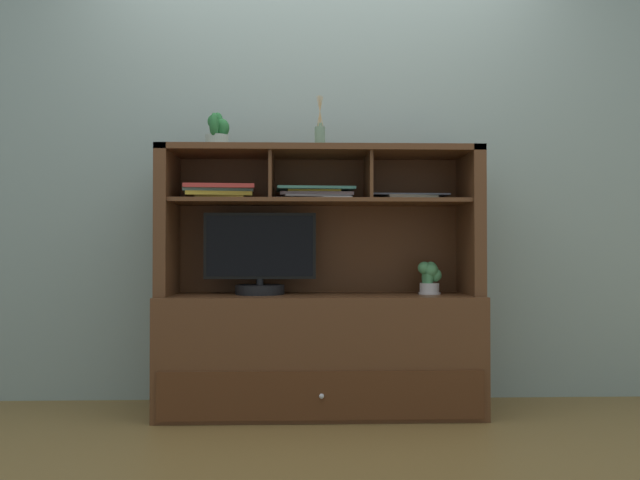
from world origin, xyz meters
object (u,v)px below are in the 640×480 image
Objects in this scene: tv_monitor at (260,260)px; magazine_stack_left at (409,198)px; potted_orchid at (429,277)px; media_console at (320,329)px; diffuser_bottle at (320,137)px; magazine_stack_centre at (219,192)px; magazine_stack_right at (315,194)px; potted_succulent at (217,133)px.

magazine_stack_left is at bearing 2.73° from tv_monitor.
media_console is at bearing 179.70° from potted_orchid.
potted_orchid is at bearing -1.91° from diffuser_bottle.
magazine_stack_centre is at bearing -178.47° from potted_orchid.
tv_monitor reaches higher than potted_orchid.
tv_monitor is at bearing -179.52° from magazine_stack_right.
magazine_stack_right is (-0.02, 0.01, 0.68)m from media_console.
potted_orchid is 0.60× the size of diffuser_bottle.
potted_orchid is 0.91× the size of potted_succulent.
magazine_stack_centre is (-1.06, -0.03, 0.43)m from potted_orchid.
magazine_stack_centre is 2.04× the size of potted_succulent.
potted_orchid is at bearing 1.60° from potted_succulent.
magazine_stack_left is 1.08× the size of magazine_stack_centre.
magazine_stack_centre is (-0.96, -0.08, 0.02)m from magazine_stack_left.
media_console is 2.81× the size of tv_monitor.
tv_monitor is at bearing -178.81° from diffuser_bottle.
magazine_stack_left is 0.48m from magazine_stack_right.
magazine_stack_left is 0.96m from magazine_stack_centre.
magazine_stack_right is (0.48, 0.04, -0.01)m from magazine_stack_centre.
magazine_stack_left is at bearing 4.56° from magazine_stack_centre.
diffuser_bottle is 1.51× the size of potted_succulent.
magazine_stack_centre is (-0.20, -0.04, 0.34)m from tv_monitor.
magazine_stack_right is 1.51× the size of diffuser_bottle.
magazine_stack_left is 1.46× the size of diffuser_bottle.
diffuser_bottle reaches higher than potted_succulent.
diffuser_bottle is at bearing 178.09° from potted_orchid.
tv_monitor is 3.43× the size of potted_orchid.
magazine_stack_left is at bearing 4.03° from magazine_stack_right.
magazine_stack_right is at bearing 5.17° from potted_succulent.
tv_monitor is at bearing 11.46° from magazine_stack_centre.
media_console is 0.68m from magazine_stack_right.
potted_succulent is at bearing -168.72° from tv_monitor.
potted_orchid is at bearing -1.44° from magazine_stack_right.
magazine_stack_right is 2.28× the size of potted_succulent.
potted_succulent is (-0.21, -0.04, 0.63)m from tv_monitor.
potted_orchid is at bearing -0.82° from tv_monitor.
diffuser_bottle is at bearing 9.48° from magazine_stack_right.
media_console reaches higher than magazine_stack_centre.
magazine_stack_left is 1.03m from potted_succulent.
diffuser_bottle is (-0.46, -0.03, 0.30)m from magazine_stack_left.
media_console is 1.11m from potted_succulent.
magazine_stack_left is (0.46, 0.05, 0.67)m from media_console.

